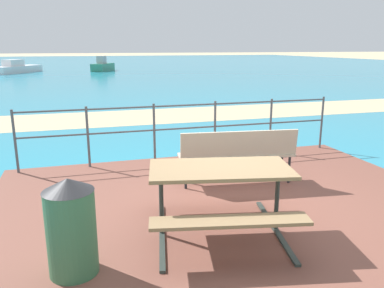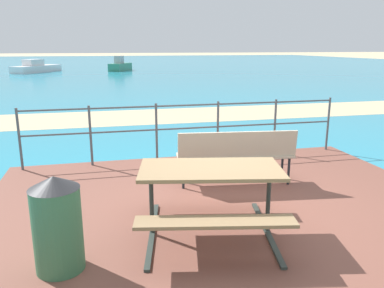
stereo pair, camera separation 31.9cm
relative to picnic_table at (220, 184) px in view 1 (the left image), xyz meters
The scene contains 10 objects.
ground_plane 0.99m from the picnic_table, 55.52° to the left, with size 240.00×240.00×0.00m, color tan.
patio_paving 0.97m from the picnic_table, 55.52° to the left, with size 6.40×5.20×0.06m, color brown.
sea_water 40.61m from the picnic_table, 89.41° to the left, with size 90.00×90.00×0.01m, color teal.
beach_strip 8.04m from the picnic_table, 87.03° to the left, with size 54.00×2.68×0.01m, color tan.
picnic_table is the anchor object (origin of this frame).
park_bench 1.67m from the picnic_table, 60.33° to the left, with size 1.83×0.63×0.87m.
railing_fence 3.04m from the picnic_table, 82.13° to the left, with size 5.94×0.04×1.08m.
trash_bin 1.65m from the picnic_table, 167.16° to the right, with size 0.47×0.47×0.94m.
boat_mid 31.53m from the picnic_table, 88.74° to the left, with size 2.24×3.40×1.30m.
boat_far 31.65m from the picnic_table, 101.42° to the left, with size 3.66×5.05×1.07m.
Camera 1 is at (-1.85, -4.41, 2.15)m, focal length 36.01 mm.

